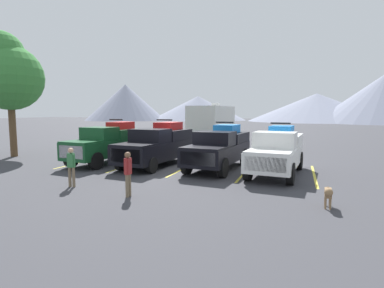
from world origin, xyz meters
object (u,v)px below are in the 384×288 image
Objects in this scene: pickup_truck_b at (158,145)px; person_b at (71,164)px; dog at (328,194)px; person_a at (128,171)px; pickup_truck_d at (277,150)px; pickup_truck_a at (108,143)px; camper_trailer_a at (212,123)px; pickup_truck_c at (219,147)px.

person_b is (-1.10, -5.81, -0.25)m from pickup_truck_b.
person_a is at bearing -172.51° from dog.
pickup_truck_d is 3.49× the size of person_b.
camper_trailer_a reaches higher than pickup_truck_a.
pickup_truck_d reaches higher than person_a.
pickup_truck_c reaches higher than dog.
person_b is at bearing 169.99° from person_a.
pickup_truck_a is 5.96m from person_b.
pickup_truck_c is 7.56m from person_b.
camper_trailer_a is 4.90× the size of person_b.
pickup_truck_c is 1.01× the size of pickup_truck_d.
pickup_truck_b reaches higher than pickup_truck_c.
pickup_truck_a is at bearing -175.99° from pickup_truck_b.
pickup_truck_c is at bearing 51.36° from person_b.
pickup_truck_b is 3.62× the size of person_b.
pickup_truck_b is at bearing 106.18° from person_a.
person_b is at bearing -128.64° from pickup_truck_c.
person_b is (2.06, -5.59, -0.28)m from pickup_truck_a.
pickup_truck_b is at bearing 4.01° from pickup_truck_a.
pickup_truck_b is 0.74× the size of camper_trailer_a.
pickup_truck_b is (3.16, 0.22, -0.03)m from pickup_truck_a.
pickup_truck_a is 12.83m from dog.
pickup_truck_d is at bearing -0.85° from pickup_truck_a.
pickup_truck_d is 9.47m from person_b.
camper_trailer_a is 17.84m from dog.
dog is (4.92, -5.54, -0.68)m from pickup_truck_c.
pickup_truck_b reaches higher than person_b.
pickup_truck_d is at bearing -59.86° from camper_trailer_a.
camper_trailer_a is 4.83× the size of person_a.
pickup_truck_b reaches higher than pickup_truck_d.
person_b is at bearing -95.34° from camper_trailer_a.
pickup_truck_d is (9.80, -0.15, -0.03)m from pickup_truck_a.
person_b reaches higher than dog.
pickup_truck_c is 10.79m from camper_trailer_a.
person_a is at bearing -73.82° from pickup_truck_b.
pickup_truck_b is 5.92m from person_b.
dog is at bearing -32.54° from pickup_truck_b.
pickup_truck_c is 6.77× the size of dog.
pickup_truck_c is 7.44m from dog.
pickup_truck_b is at bearing -178.50° from pickup_truck_c.
pickup_truck_d is at bearing 110.52° from dog.
pickup_truck_b is at bearing 176.83° from pickup_truck_d.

